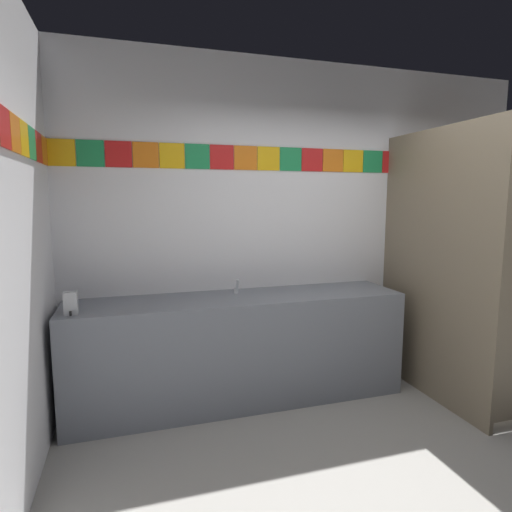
% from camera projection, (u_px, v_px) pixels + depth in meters
% --- Properties ---
extents(ground_plane, '(9.63, 9.63, 0.00)m').
position_uv_depth(ground_plane, '(425.00, 487.00, 2.47)').
color(ground_plane, gray).
extents(wall_back, '(4.38, 0.09, 2.89)m').
position_uv_depth(wall_back, '(309.00, 224.00, 3.92)').
color(wall_back, silver).
rests_on(wall_back, ground_plane).
extents(vanity_counter, '(2.74, 0.61, 0.89)m').
position_uv_depth(vanity_counter, '(239.00, 348.00, 3.51)').
color(vanity_counter, slate).
rests_on(vanity_counter, ground_plane).
extents(faucet_center, '(0.04, 0.10, 0.14)m').
position_uv_depth(faucet_center, '(236.00, 288.00, 3.52)').
color(faucet_center, silver).
rests_on(faucet_center, vanity_counter).
extents(soap_dispenser, '(0.09, 0.09, 0.16)m').
position_uv_depth(soap_dispenser, '(71.00, 304.00, 2.90)').
color(soap_dispenser, '#B7BABF').
rests_on(soap_dispenser, vanity_counter).
extents(stall_divider, '(0.92, 1.37, 2.26)m').
position_uv_depth(stall_divider, '(473.00, 270.00, 3.32)').
color(stall_divider, '#726651').
rests_on(stall_divider, ground_plane).
extents(toilet, '(0.39, 0.49, 0.74)m').
position_uv_depth(toilet, '(455.00, 345.00, 4.00)').
color(toilet, white).
rests_on(toilet, ground_plane).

